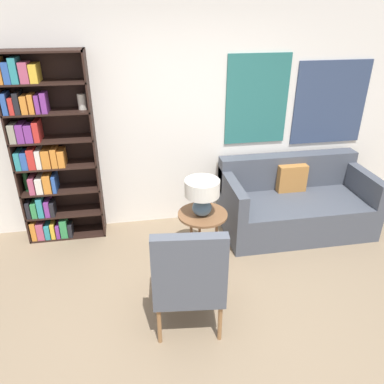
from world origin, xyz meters
The scene contains 7 objects.
ground_plane centered at (0.00, 0.00, 0.00)m, with size 14.00×14.00×0.00m, color #847056.
wall_back centered at (0.05, 2.03, 1.35)m, with size 6.40×0.08×2.70m.
bookshelf centered at (-1.41, 1.84, 1.06)m, with size 0.88×0.30×2.13m.
armchair centered at (-0.10, 0.13, 0.57)m, with size 0.65×0.70×1.03m.
couch centered at (1.46, 1.55, 0.32)m, with size 1.76×0.92×0.85m.
side_table centered at (0.21, 1.10, 0.50)m, with size 0.52×0.52×0.56m.
table_lamp centered at (0.20, 1.07, 0.82)m, with size 0.36×0.36×0.40m.
Camera 1 is at (-0.48, -2.23, 2.53)m, focal length 35.00 mm.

